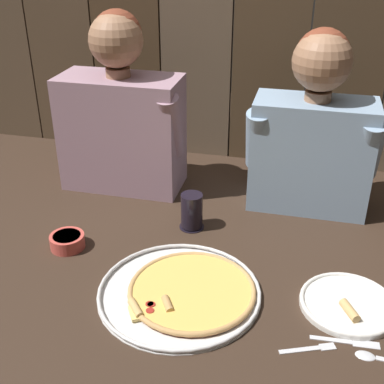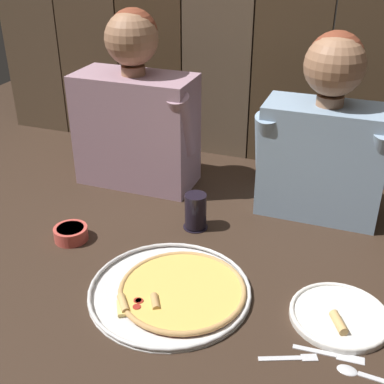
{
  "view_description": "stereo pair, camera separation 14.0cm",
  "coord_description": "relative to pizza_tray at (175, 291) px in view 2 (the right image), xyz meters",
  "views": [
    {
      "loc": [
        0.3,
        -1.09,
        0.84
      ],
      "look_at": [
        0.01,
        0.1,
        0.18
      ],
      "focal_mm": 47.23,
      "sensor_mm": 36.0,
      "label": 1
    },
    {
      "loc": [
        0.43,
        -1.05,
        0.84
      ],
      "look_at": [
        0.01,
        0.1,
        0.18
      ],
      "focal_mm": 47.23,
      "sensor_mm": 36.0,
      "label": 2
    }
  ],
  "objects": [
    {
      "name": "ground_plane",
      "position": [
        -0.04,
        0.12,
        -0.01
      ],
      "size": [
        3.2,
        3.2,
        0.0
      ],
      "primitive_type": "plane",
      "color": "#332319"
    },
    {
      "name": "pizza_tray",
      "position": [
        0.0,
        0.0,
        0.0
      ],
      "size": [
        0.42,
        0.42,
        0.03
      ],
      "color": "silver",
      "rests_on": "ground"
    },
    {
      "name": "dinner_plate",
      "position": [
        0.4,
        0.05,
        -0.0
      ],
      "size": [
        0.24,
        0.24,
        0.03
      ],
      "color": "white",
      "rests_on": "ground"
    },
    {
      "name": "drinking_glass",
      "position": [
        -0.06,
        0.32,
        0.05
      ],
      "size": [
        0.08,
        0.08,
        0.11
      ],
      "color": "black",
      "rests_on": "ground"
    },
    {
      "name": "dipping_bowl",
      "position": [
        -0.38,
        0.13,
        0.01
      ],
      "size": [
        0.1,
        0.1,
        0.04
      ],
      "color": "#CC4C42",
      "rests_on": "ground"
    },
    {
      "name": "table_fork",
      "position": [
        0.32,
        -0.11,
        -0.01
      ],
      "size": [
        0.13,
        0.06,
        0.01
      ],
      "color": "silver",
      "rests_on": "ground"
    },
    {
      "name": "table_knife",
      "position": [
        0.4,
        -0.07,
        -0.01
      ],
      "size": [
        0.16,
        0.03,
        0.01
      ],
      "color": "silver",
      "rests_on": "ground"
    },
    {
      "name": "table_spoon",
      "position": [
        0.46,
        -0.11,
        -0.01
      ],
      "size": [
        0.14,
        0.03,
        0.01
      ],
      "color": "silver",
      "rests_on": "ground"
    },
    {
      "name": "diner_left",
      "position": [
        -0.36,
        0.55,
        0.26
      ],
      "size": [
        0.44,
        0.21,
        0.6
      ],
      "color": "gray",
      "rests_on": "ground"
    },
    {
      "name": "diner_right",
      "position": [
        0.28,
        0.55,
        0.26
      ],
      "size": [
        0.41,
        0.2,
        0.57
      ],
      "color": "#849EB7",
      "rests_on": "ground"
    }
  ]
}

